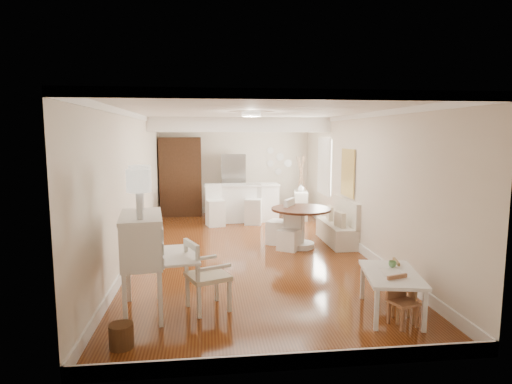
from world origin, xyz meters
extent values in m
plane|color=brown|center=(0.00, 0.00, 0.00)|extent=(9.00, 9.00, 0.00)
cube|color=white|center=(0.00, 0.00, 2.80)|extent=(4.50, 9.00, 0.04)
cube|color=beige|center=(0.00, 4.50, 1.40)|extent=(4.50, 0.04, 2.80)
cube|color=beige|center=(0.00, -4.50, 1.40)|extent=(4.50, 0.04, 2.80)
cube|color=beige|center=(-2.25, 0.00, 1.40)|extent=(0.04, 9.00, 2.80)
cube|color=beige|center=(2.25, 0.00, 1.40)|extent=(0.04, 9.00, 2.80)
cube|color=white|center=(0.00, 2.20, 2.62)|extent=(4.50, 0.45, 0.36)
cube|color=tan|center=(2.21, 0.50, 1.55)|extent=(0.04, 0.84, 1.04)
cube|color=white|center=(2.23, 2.40, 1.55)|extent=(0.04, 1.10, 1.40)
cylinder|color=#381E11|center=(-1.20, 4.48, 1.85)|extent=(0.30, 0.03, 0.30)
cylinder|color=white|center=(0.00, -0.50, 2.75)|extent=(0.36, 0.36, 0.08)
cube|color=white|center=(-1.70, -2.89, 0.67)|extent=(1.18, 1.20, 1.35)
cube|color=silver|center=(-0.84, -2.85, 0.49)|extent=(0.73, 0.73, 0.97)
cylinder|color=#55331A|center=(-1.82, -3.82, 0.14)|extent=(0.36, 0.36, 0.27)
cube|color=white|center=(1.57, -3.29, 0.28)|extent=(0.89, 1.25, 0.57)
cube|color=#B27E51|center=(1.64, -3.52, 0.27)|extent=(0.29, 0.29, 0.53)
cube|color=olive|center=(1.69, -2.87, 0.31)|extent=(0.35, 0.35, 0.62)
cube|color=#A9704C|center=(1.58, -3.64, 0.31)|extent=(0.38, 0.38, 0.63)
cube|color=silver|center=(1.99, 0.50, 0.49)|extent=(0.52, 1.60, 0.98)
cylinder|color=#492517|center=(1.11, 0.16, 0.43)|extent=(1.46, 1.46, 0.85)
cube|color=white|center=(0.84, 0.03, 0.43)|extent=(0.57, 0.57, 0.85)
cube|color=white|center=(0.74, 0.55, 0.50)|extent=(0.67, 0.67, 1.01)
cube|color=white|center=(0.10, 3.10, 0.52)|extent=(2.05, 0.65, 1.03)
cube|color=white|center=(-0.63, 2.56, 0.54)|extent=(0.52, 0.52, 1.08)
cube|color=silver|center=(0.37, 2.67, 0.54)|extent=(0.51, 0.51, 1.09)
cube|color=#381E11|center=(-1.60, 4.18, 1.15)|extent=(1.20, 0.60, 2.30)
imported|color=silver|center=(0.30, 4.15, 0.90)|extent=(0.75, 0.65, 1.80)
cube|color=silver|center=(1.79, 3.22, 0.40)|extent=(0.51, 0.88, 0.79)
imported|color=#69A660|center=(1.68, -3.05, 0.61)|extent=(0.11, 0.11, 0.08)
imported|color=silver|center=(1.79, 3.23, 0.90)|extent=(0.23, 0.23, 0.21)
camera|label=1|loc=(-0.83, -8.49, 2.38)|focal=30.00mm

